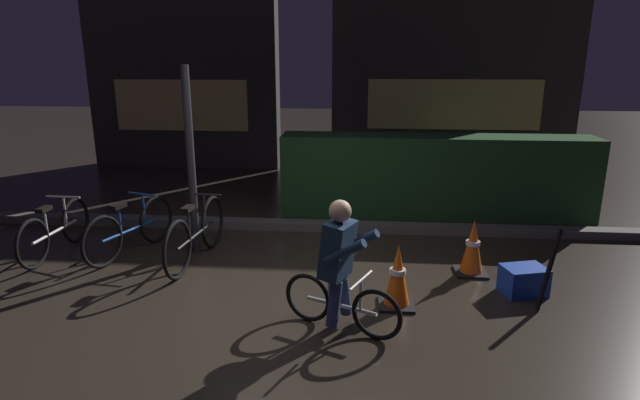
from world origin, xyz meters
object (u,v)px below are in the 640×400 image
object	(u,v)px
parked_bike_left_mid	(131,229)
cyclist	(340,265)
street_post	(191,162)
blue_crate	(524,280)
parked_bike_center_left	(196,234)
closed_umbrella	(549,269)
traffic_cone_far	(473,248)
traffic_cone_near	(397,277)
parked_bike_leftmost	(55,230)

from	to	relation	value
parked_bike_left_mid	cyclist	xyz separation A→B (m)	(2.73, -1.65, 0.29)
street_post	cyclist	size ratio (longest dim) A/B	1.89
blue_crate	cyclist	bearing A→B (deg)	-155.00
street_post	cyclist	bearing A→B (deg)	-42.71
street_post	parked_bike_center_left	distance (m)	0.88
closed_umbrella	blue_crate	bearing A→B (deg)	70.71
blue_crate	closed_umbrella	bearing A→B (deg)	-58.70
parked_bike_center_left	closed_umbrella	size ratio (longest dim) A/B	2.02
street_post	traffic_cone_far	xyz separation A→B (m)	(3.41, -0.41, -0.86)
parked_bike_left_mid	traffic_cone_near	size ratio (longest dim) A/B	2.32
traffic_cone_far	closed_umbrella	bearing A→B (deg)	-51.00
parked_bike_left_mid	blue_crate	distance (m)	4.71
street_post	blue_crate	distance (m)	4.09
street_post	parked_bike_center_left	size ratio (longest dim) A/B	1.37
parked_bike_center_left	blue_crate	xyz separation A→B (m)	(3.74, -0.58, -0.21)
street_post	closed_umbrella	distance (m)	4.24
street_post	closed_umbrella	size ratio (longest dim) A/B	2.77
traffic_cone_far	parked_bike_leftmost	bearing A→B (deg)	178.18
blue_crate	cyclist	distance (m)	2.16
parked_bike_leftmost	traffic_cone_far	size ratio (longest dim) A/B	2.32
parked_bike_left_mid	blue_crate	xyz separation A→B (m)	(4.65, -0.76, -0.18)
parked_bike_leftmost	traffic_cone_far	bearing A→B (deg)	-90.62
parked_bike_leftmost	blue_crate	bearing A→B (deg)	-95.49
parked_bike_left_mid	traffic_cone_far	distance (m)	4.21
parked_bike_center_left	parked_bike_leftmost	bearing A→B (deg)	93.57
parked_bike_left_mid	cyclist	world-z (taller)	cyclist
closed_umbrella	street_post	bearing A→B (deg)	113.39
parked_bike_left_mid	cyclist	bearing A→B (deg)	-102.97
parked_bike_leftmost	blue_crate	xyz separation A→B (m)	(5.59, -0.65, -0.17)
parked_bike_center_left	traffic_cone_far	xyz separation A→B (m)	(3.29, -0.09, -0.04)
street_post	parked_bike_leftmost	world-z (taller)	street_post
blue_crate	parked_bike_leftmost	bearing A→B (deg)	173.32
traffic_cone_near	cyclist	distance (m)	0.80
street_post	traffic_cone_near	bearing A→B (deg)	-27.52
parked_bike_leftmost	blue_crate	world-z (taller)	parked_bike_leftmost
parked_bike_leftmost	traffic_cone_far	distance (m)	5.14
street_post	parked_bike_leftmost	distance (m)	1.95
cyclist	closed_umbrella	size ratio (longest dim) A/B	1.47
blue_crate	closed_umbrella	size ratio (longest dim) A/B	0.52
parked_bike_center_left	blue_crate	distance (m)	3.79
parked_bike_leftmost	closed_umbrella	distance (m)	5.81
parked_bike_leftmost	blue_crate	size ratio (longest dim) A/B	3.47
traffic_cone_near	traffic_cone_far	size ratio (longest dim) A/B	1.00
parked_bike_center_left	closed_umbrella	world-z (taller)	parked_bike_center_left
traffic_cone_near	traffic_cone_far	xyz separation A→B (m)	(0.91, 0.89, -0.00)
traffic_cone_far	street_post	bearing A→B (deg)	173.17
traffic_cone_near	traffic_cone_far	distance (m)	1.27
street_post	traffic_cone_near	xyz separation A→B (m)	(2.50, -1.30, -0.86)
parked_bike_leftmost	parked_bike_center_left	world-z (taller)	parked_bike_center_left
closed_umbrella	traffic_cone_far	bearing A→B (deg)	78.41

